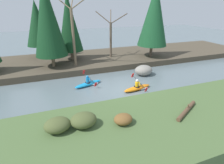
{
  "coord_description": "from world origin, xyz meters",
  "views": [
    {
      "loc": [
        -5.6,
        -12.36,
        6.74
      ],
      "look_at": [
        -0.79,
        0.9,
        0.55
      ],
      "focal_mm": 28.0,
      "sensor_mm": 36.0,
      "label": 1
    }
  ],
  "objects": [
    {
      "name": "bare_tree_mid_upstream",
      "position": [
        1.78,
        8.43,
        3.32
      ],
      "size": [
        3.13,
        3.09,
        5.64
      ],
      "color": "brown",
      "rests_on": "riverbank_far"
    },
    {
      "name": "ground_plane",
      "position": [
        0.0,
        0.0,
        0.0
      ],
      "size": [
        90.0,
        90.0,
        0.0
      ],
      "primitive_type": "plane",
      "color": "slate"
    },
    {
      "name": "riverbank_far",
      "position": [
        0.0,
        8.94,
        0.33
      ],
      "size": [
        44.0,
        8.6,
        0.66
      ],
      "color": "#4C4233",
      "rests_on": "ground"
    },
    {
      "name": "conifer_tree_left",
      "position": [
        -6.53,
        11.42,
        4.76
      ],
      "size": [
        3.13,
        3.13,
        6.73
      ],
      "color": "brown",
      "rests_on": "riverbank_far"
    },
    {
      "name": "conifer_tree_mid_left",
      "position": [
        -5.37,
        6.91,
        5.58
      ],
      "size": [
        3.3,
        3.3,
        8.66
      ],
      "color": "#7A664C",
      "rests_on": "riverbank_far"
    },
    {
      "name": "conifer_tree_centre",
      "position": [
        -3.07,
        9.02,
        4.94
      ],
      "size": [
        2.86,
        2.86,
        7.51
      ],
      "color": "brown",
      "rests_on": "riverbank_far"
    },
    {
      "name": "driftwood_log",
      "position": [
        1.7,
        -5.46,
        0.92
      ],
      "size": [
        2.35,
        1.45,
        0.44
      ],
      "rotation": [
        0.0,
        0.0,
        0.51
      ],
      "color": "brown",
      "rests_on": "riverbank_near"
    },
    {
      "name": "shrub_clump_second",
      "position": [
        -4.41,
        -4.65,
        1.18
      ],
      "size": [
        1.4,
        1.17,
        0.76
      ],
      "color": "#4C562D",
      "rests_on": "riverbank_near"
    },
    {
      "name": "riverbank_near",
      "position": [
        0.0,
        -5.54,
        0.4
      ],
      "size": [
        44.0,
        6.22,
        0.8
      ],
      "color": "#4C6638",
      "rests_on": "ground"
    },
    {
      "name": "kayaker_middle",
      "position": [
        -2.58,
        2.1,
        0.2
      ],
      "size": [
        2.75,
        2.01,
        1.2
      ],
      "rotation": [
        0.0,
        0.0,
        0.34
      ],
      "color": "#1993D6",
      "rests_on": "ground"
    },
    {
      "name": "conifer_tree_mid_right",
      "position": [
        6.74,
        6.86,
        5.71
      ],
      "size": [
        3.65,
        3.65,
        8.67
      ],
      "color": "brown",
      "rests_on": "riverbank_far"
    },
    {
      "name": "shrub_clump_nearest",
      "position": [
        -5.75,
        -4.59,
        1.16
      ],
      "size": [
        1.34,
        1.11,
        0.72
      ],
      "color": "#4C562D",
      "rests_on": "riverbank_near"
    },
    {
      "name": "boulder_midstream",
      "position": [
        3.37,
        2.67,
        0.54
      ],
      "size": [
        1.9,
        1.48,
        1.07
      ],
      "color": "gray",
      "rests_on": "ground"
    },
    {
      "name": "shrub_clump_third",
      "position": [
        -2.35,
        -5.18,
        1.08
      ],
      "size": [
        1.04,
        0.87,
        0.56
      ],
      "color": "brown",
      "rests_on": "riverbank_near"
    },
    {
      "name": "kayaker_lead",
      "position": [
        1.22,
        -0.25,
        0.2
      ],
      "size": [
        2.79,
        2.06,
        1.2
      ],
      "rotation": [
        0.0,
        0.0,
        0.19
      ],
      "color": "orange",
      "rests_on": "ground"
    },
    {
      "name": "bare_tree_upstream",
      "position": [
        -3.04,
        6.51,
        4.36
      ],
      "size": [
        4.3,
        4.24,
        7.86
      ],
      "color": "#7A664C",
      "rests_on": "riverbank_far"
    }
  ]
}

